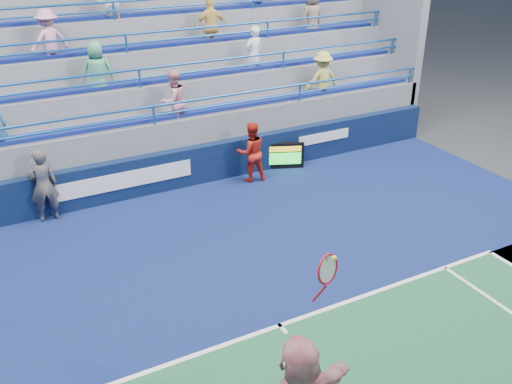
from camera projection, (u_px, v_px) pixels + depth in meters
ground at (280, 326)px, 10.55m from camera, size 120.00×120.00×0.00m
sponsor_wall at (161, 172)px, 15.46m from camera, size 18.00×0.32×1.10m
bleacher_stand at (119, 100)px, 18.01m from camera, size 18.00×5.60×6.13m
serve_speed_board at (284, 156)px, 16.90m from camera, size 1.11×0.55×0.80m
line_judge at (43, 185)px, 13.79m from camera, size 0.71×0.48×1.89m
ball_girl at (251, 152)px, 15.94m from camera, size 0.92×0.76×1.73m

